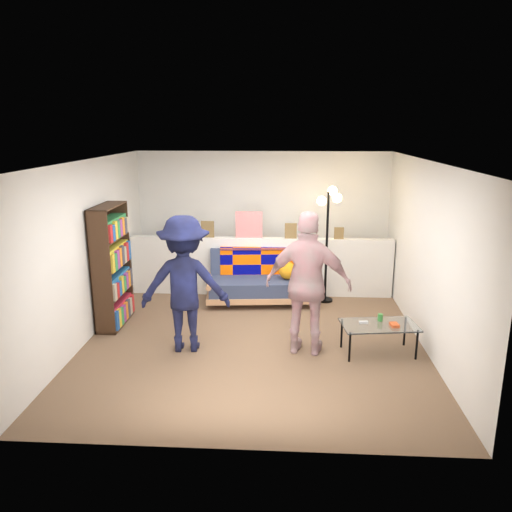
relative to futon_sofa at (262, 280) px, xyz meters
The scene contains 10 objects.
ground 1.50m from the futon_sofa, 91.66° to the right, with size 5.00×5.00×0.00m, color brown.
room_shell 1.64m from the futon_sofa, 92.46° to the right, with size 4.60×5.05×2.45m.
half_wall_ledge 0.38m from the futon_sofa, 96.98° to the left, with size 4.45×0.15×1.00m, color silver.
ledge_decor 0.92m from the futon_sofa, 129.59° to the left, with size 2.97×0.02×0.45m.
futon_sofa is the anchor object (origin of this frame).
bookshelf 2.43m from the futon_sofa, 152.66° to the right, with size 0.29×0.88×1.76m.
coffee_table 2.45m from the futon_sofa, 49.97° to the right, with size 1.00×0.64×0.49m.
floor_lamp 1.46m from the futon_sofa, ahead, with size 0.37×0.35×1.90m.
person_left 2.15m from the futon_sofa, 115.67° to the right, with size 1.14×0.66×1.77m, color black.
person_right 2.09m from the futon_sofa, 70.77° to the right, with size 1.08×0.45×1.84m, color pink.
Camera 1 is at (0.40, -6.40, 2.84)m, focal length 35.00 mm.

